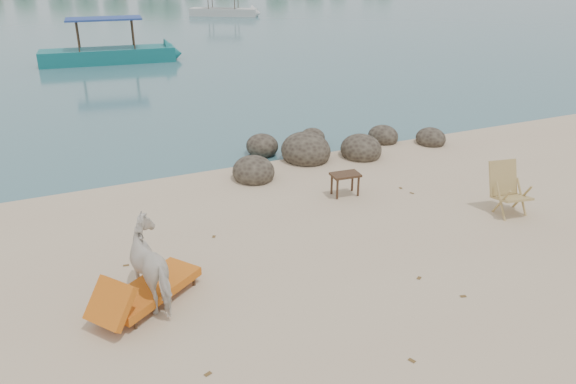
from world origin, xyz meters
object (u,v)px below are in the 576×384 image
object	(u,v)px
side_table	(345,186)
boat_near	(105,26)
deck_chair	(513,192)
boulders	(323,151)
cow	(156,265)
lounge_chair	(151,285)

from	to	relation	value
side_table	boat_near	distance (m)	18.72
side_table	boat_near	xyz separation A→B (m)	(-2.44, 18.50, 1.43)
side_table	deck_chair	world-z (taller)	deck_chair
boulders	deck_chair	bearing A→B (deg)	-68.03
boulders	cow	xyz separation A→B (m)	(-5.30, -4.67, 0.42)
deck_chair	boat_near	distance (m)	21.34
lounge_chair	deck_chair	xyz separation A→B (m)	(7.27, 0.09, 0.22)
boat_near	cow	bearing A→B (deg)	-89.18
cow	side_table	distance (m)	5.11
side_table	boat_near	bearing A→B (deg)	102.19
lounge_chair	deck_chair	size ratio (longest dim) A/B	1.93
cow	deck_chair	world-z (taller)	cow
side_table	boat_near	size ratio (longest dim) A/B	0.09
boulders	lounge_chair	world-z (taller)	boulders
boulders	side_table	size ratio (longest dim) A/B	10.18
lounge_chair	cow	bearing A→B (deg)	-15.97
cow	lounge_chair	size ratio (longest dim) A/B	0.71
cow	deck_chair	xyz separation A→B (m)	(7.16, 0.05, -0.08)
boulders	boat_near	world-z (taller)	boat_near
cow	deck_chair	bearing A→B (deg)	167.14
boulders	cow	size ratio (longest dim) A/B	4.42
side_table	lounge_chair	world-z (taller)	lounge_chair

